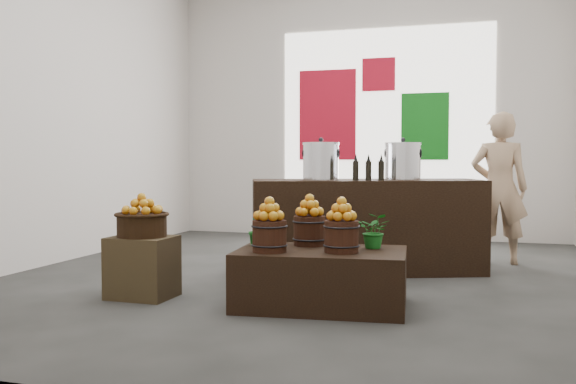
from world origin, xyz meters
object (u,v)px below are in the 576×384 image
(display_table, at_px, (321,279))
(counter, at_px, (367,226))
(crate, at_px, (142,267))
(wicker_basket, at_px, (142,226))
(shopper, at_px, (499,188))
(stock_pot_left, at_px, (321,162))
(stock_pot_center, at_px, (403,162))

(display_table, height_order, counter, counter)
(crate, height_order, display_table, crate)
(display_table, bearing_deg, wicker_basket, 177.86)
(wicker_basket, xyz_separation_m, shopper, (3.02, 2.85, 0.24))
(crate, distance_m, wicker_basket, 0.37)
(display_table, height_order, stock_pot_left, stock_pot_left)
(stock_pot_center, bearing_deg, shopper, 41.16)
(counter, bearing_deg, wicker_basket, -153.28)
(counter, relative_size, stock_pot_center, 6.47)
(crate, relative_size, stock_pot_center, 1.43)
(crate, height_order, stock_pot_center, stock_pot_center)
(counter, xyz_separation_m, stock_pot_center, (0.36, 0.14, 0.69))
(display_table, relative_size, shopper, 0.78)
(counter, bearing_deg, shopper, 15.55)
(display_table, xyz_separation_m, counter, (0.07, 1.72, 0.26))
(crate, relative_size, counter, 0.22)
(shopper, bearing_deg, display_table, 61.53)
(crate, height_order, counter, counter)
(stock_pot_left, xyz_separation_m, stock_pot_center, (0.82, 0.32, 0.00))
(crate, xyz_separation_m, shopper, (3.02, 2.85, 0.61))
(wicker_basket, distance_m, counter, 2.47)
(shopper, bearing_deg, wicker_basket, 42.44)
(wicker_basket, height_order, counter, counter)
(display_table, relative_size, counter, 0.56)
(stock_pot_left, height_order, shopper, shopper)
(wicker_basket, height_order, display_table, wicker_basket)
(crate, bearing_deg, shopper, 43.31)
(counter, bearing_deg, stock_pot_center, 0.00)
(crate, relative_size, shopper, 0.31)
(wicker_basket, relative_size, shopper, 0.25)
(counter, height_order, stock_pot_left, stock_pot_left)
(wicker_basket, xyz_separation_m, stock_pot_center, (2.02, 1.97, 0.55))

